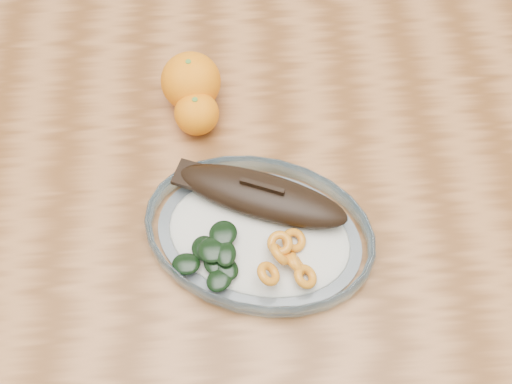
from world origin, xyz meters
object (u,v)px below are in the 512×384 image
orange_right (197,113)px  dining_table (216,221)px  orange_left (191,81)px  plated_meal (259,231)px

orange_right → dining_table: bearing=-80.8°
orange_left → plated_meal: bearing=-70.6°
dining_table → plated_meal: bearing=-53.6°
plated_meal → dining_table: bearing=145.3°
dining_table → orange_left: 0.21m
orange_left → orange_right: size_ratio=1.36×
orange_left → orange_right: orange_left is taller
dining_table → plated_meal: plated_meal is taller
dining_table → orange_right: (-0.02, 0.11, 0.13)m
plated_meal → orange_right: bearing=131.2°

